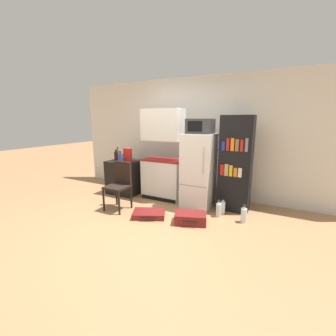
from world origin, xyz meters
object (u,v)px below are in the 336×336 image
object	(u,v)px
cereal_box	(128,155)
water_bottle_middle	(223,207)
side_table	(126,177)
chair	(120,181)
suitcase_large_flat	(190,218)
water_bottle_front	(244,215)
bottle_blue_soda	(120,158)
bottle_olive_oil	(118,155)
bottle_amber_beer	(124,156)
suitcase_small_flat	(149,214)
microwave	(200,126)
refrigerator	(199,171)
bottle_ketchup_red	(128,156)
kitchen_hutch	(163,158)
bottle_wine_dark	(116,156)
bookshelf	(236,164)
water_bottle_back	(219,210)

from	to	relation	value
cereal_box	water_bottle_middle	size ratio (longest dim) A/B	1.02
side_table	chair	bearing A→B (deg)	-57.89
suitcase_large_flat	water_bottle_front	size ratio (longest dim) A/B	1.93
bottle_blue_soda	cereal_box	xyz separation A→B (m)	(0.11, 0.11, 0.05)
bottle_olive_oil	bottle_amber_beer	distance (m)	0.22
bottle_amber_beer	suitcase_small_flat	world-z (taller)	bottle_amber_beer
suitcase_small_flat	microwave	bearing A→B (deg)	32.07
bottle_olive_oil	bottle_blue_soda	size ratio (longest dim) A/B	1.23
side_table	bottle_blue_soda	distance (m)	0.53
refrigerator	water_bottle_front	xyz separation A→B (m)	(0.94, -0.38, -0.59)
refrigerator	bottle_olive_oil	world-z (taller)	refrigerator
bottle_ketchup_red	chair	size ratio (longest dim) A/B	0.22
microwave	suitcase_small_flat	world-z (taller)	microwave
kitchen_hutch	suitcase_small_flat	distance (m)	1.33
kitchen_hutch	bottle_blue_soda	world-z (taller)	kitchen_hutch
bottle_olive_oil	bottle_ketchup_red	size ratio (longest dim) A/B	1.48
side_table	cereal_box	size ratio (longest dim) A/B	2.55
bottle_blue_soda	chair	bearing A→B (deg)	-52.26
bottle_wine_dark	bottle_ketchup_red	size ratio (longest dim) A/B	1.30
side_table	cereal_box	xyz separation A→B (m)	(0.15, -0.09, 0.53)
bottle_amber_beer	bottle_olive_oil	bearing A→B (deg)	-97.93
bottle_wine_dark	suitcase_small_flat	size ratio (longest dim) A/B	0.39
bottle_ketchup_red	bottle_blue_soda	distance (m)	0.29
kitchen_hutch	chair	world-z (taller)	kitchen_hutch
bottle_wine_dark	suitcase_large_flat	xyz separation A→B (m)	(2.12, -0.68, -0.79)
side_table	bookshelf	bearing A→B (deg)	3.15
cereal_box	chair	xyz separation A→B (m)	(0.37, -0.74, -0.38)
cereal_box	water_bottle_front	bearing A→B (deg)	-6.23
water_bottle_front	bottle_olive_oil	bearing A→B (deg)	173.01
bottle_ketchup_red	suitcase_small_flat	distance (m)	1.75
bookshelf	water_bottle_middle	distance (m)	0.83
side_table	bookshelf	size ratio (longest dim) A/B	0.43
bookshelf	bottle_olive_oil	bearing A→B (deg)	-176.91
refrigerator	water_bottle_middle	world-z (taller)	refrigerator
bookshelf	side_table	bearing A→B (deg)	-176.85
chair	water_bottle_back	xyz separation A→B (m)	(1.79, 0.49, -0.41)
refrigerator	bottle_blue_soda	size ratio (longest dim) A/B	5.93
microwave	suitcase_large_flat	xyz separation A→B (m)	(0.16, -0.81, -1.48)
refrigerator	bottle_amber_beer	distance (m)	1.98
kitchen_hutch	bottle_olive_oil	world-z (taller)	kitchen_hutch
bottle_amber_beer	suitcase_large_flat	bearing A→B (deg)	-25.14
suitcase_large_flat	suitcase_small_flat	size ratio (longest dim) A/B	0.90
bottle_ketchup_red	chair	world-z (taller)	bottle_ketchup_red
bottle_wine_dark	water_bottle_front	size ratio (longest dim) A/B	0.85
kitchen_hutch	bookshelf	xyz separation A→B (m)	(1.51, 0.05, 0.01)
bottle_ketchup_red	bottle_blue_soda	world-z (taller)	bottle_blue_soda
bookshelf	bottle_olive_oil	xyz separation A→B (m)	(-2.66, -0.14, 0.01)
bottle_blue_soda	water_bottle_middle	world-z (taller)	bottle_blue_soda
bottle_amber_beer	bottle_ketchup_red	xyz separation A→B (m)	(0.20, -0.12, 0.02)
refrigerator	water_bottle_middle	size ratio (longest dim) A/B	4.86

